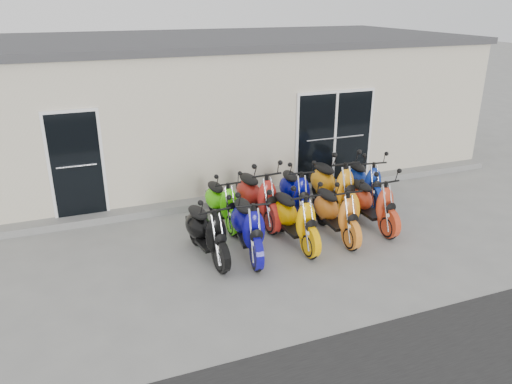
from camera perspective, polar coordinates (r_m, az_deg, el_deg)
ground at (r=9.53m, az=1.31°, el=-5.43°), size 80.00×80.00×0.00m
building at (r=13.72m, az=-7.09°, el=9.87°), size 14.00×6.00×3.20m
roof_cap at (r=13.49m, az=-7.43°, el=16.88°), size 14.20×6.20×0.16m
front_step at (r=11.22m, az=-2.63°, el=-0.75°), size 14.00×0.40×0.15m
door_left at (r=10.46m, az=-19.87°, el=3.21°), size 1.07×0.08×2.22m
door_right at (r=12.01m, az=8.94°, el=6.46°), size 2.02×0.08×2.22m
scooter_front_black at (r=8.65m, az=-5.72°, el=-3.66°), size 0.84×1.82×1.30m
scooter_front_blue at (r=8.74m, az=-0.93°, el=-3.02°), size 0.92×1.93×1.37m
scooter_front_orange_a at (r=9.11m, az=4.40°, el=-2.11°), size 0.72×1.84×1.35m
scooter_front_orange_b at (r=9.49m, az=9.18°, el=-1.52°), size 0.68×1.77×1.30m
scooter_front_red at (r=10.06m, az=13.09°, el=-0.37°), size 0.69×1.81×1.33m
scooter_back_green at (r=9.92m, az=-3.96°, el=-0.45°), size 0.68×1.70×1.24m
scooter_back_red at (r=9.99m, az=0.13°, el=0.34°), size 0.81×1.96×1.42m
scooter_back_blue at (r=10.41m, az=4.48°, el=0.81°), size 0.89×1.83×1.30m
scooter_back_yellow at (r=10.67m, az=8.84°, el=1.59°), size 0.73×1.98×1.46m
scooter_back_extra at (r=11.22m, az=12.31°, el=1.89°), size 0.89×1.83×1.30m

